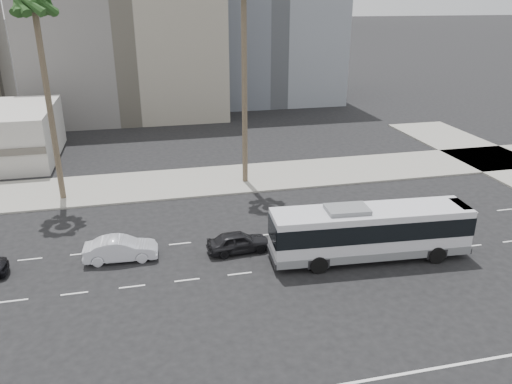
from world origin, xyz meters
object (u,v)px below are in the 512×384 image
object	(u,v)px
car_a	(238,242)
car_b	(121,249)
palm_mid	(34,9)
city_bus	(370,231)

from	to	relation	value
car_a	car_b	world-z (taller)	car_b
car_a	palm_mid	distance (m)	21.05
car_a	car_b	size ratio (longest dim) A/B	0.89
city_bus	palm_mid	size ratio (longest dim) A/B	0.78
car_a	car_b	distance (m)	7.06
city_bus	car_a	distance (m)	8.01
city_bus	car_b	distance (m)	14.92
car_b	palm_mid	bearing A→B (deg)	25.70
city_bus	car_b	xyz separation A→B (m)	(-14.56, 3.10, -1.08)
city_bus	car_a	bearing A→B (deg)	165.27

